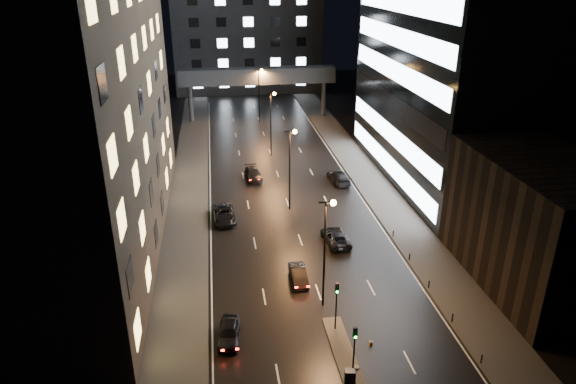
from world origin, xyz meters
name	(u,v)px	position (x,y,z in m)	size (l,w,h in m)	color
ground	(278,174)	(0.00, 40.00, 0.00)	(160.00, 160.00, 0.00)	black
sidewalk_left	(189,192)	(-12.50, 35.00, 0.07)	(5.00, 110.00, 0.15)	#383533
sidewalk_right	(371,182)	(12.50, 35.00, 0.07)	(5.00, 110.00, 0.15)	#383533
building_left	(63,52)	(-22.50, 24.00, 20.00)	(15.00, 48.00, 40.00)	#2D2319
building_right_low	(539,225)	(20.00, 9.00, 6.00)	(10.00, 18.00, 12.00)	black
building_right_glass	(475,10)	(25.00, 36.00, 22.50)	(20.00, 36.00, 45.00)	black
building_far	(247,37)	(0.00, 98.00, 12.50)	(34.00, 14.00, 25.00)	#333335
skybridge	(258,77)	(0.00, 70.00, 8.34)	(30.00, 3.00, 10.00)	#333335
median_island	(342,350)	(0.30, 2.00, 0.07)	(1.60, 8.00, 0.15)	#383533
traffic_signal_near	(336,299)	(0.30, 4.49, 3.09)	(0.28, 0.34, 4.40)	black
traffic_signal_far	(354,344)	(0.30, -1.01, 3.09)	(0.28, 0.34, 4.40)	black
bollard_row	(440,301)	(10.20, 6.50, 0.45)	(0.12, 25.12, 0.90)	black
streetlight_near	(327,240)	(0.16, 8.00, 6.50)	(1.45, 0.50, 10.15)	black
streetlight_mid_a	(291,159)	(0.16, 28.00, 6.50)	(1.45, 0.50, 10.15)	black
streetlight_mid_b	(272,116)	(0.16, 48.00, 6.50)	(1.45, 0.50, 10.15)	black
streetlight_far	(260,88)	(0.16, 68.00, 6.50)	(1.45, 0.50, 10.15)	black
car_away_a	(229,332)	(-8.36, 4.60, 0.71)	(1.67, 4.16, 1.42)	black
car_away_b	(299,275)	(-1.50, 12.08, 0.67)	(1.41, 4.05, 1.34)	black
car_away_c	(224,214)	(-8.15, 26.06, 0.78)	(2.57, 5.58, 1.55)	black
car_away_d	(253,174)	(-3.64, 38.46, 0.73)	(2.03, 5.00, 1.45)	black
car_toward_a	(336,237)	(3.66, 18.80, 0.71)	(2.36, 5.12, 1.42)	black
car_toward_b	(339,177)	(8.00, 35.60, 0.80)	(2.23, 5.49, 1.59)	black
utility_cabinet	(350,378)	(-0.10, -1.70, 0.78)	(0.76, 0.51, 1.26)	#444446
cone_a	(371,342)	(2.68, 2.29, 0.26)	(0.33, 0.33, 0.52)	orange
cone_b	(357,368)	(0.84, -0.21, 0.22)	(0.41, 0.41, 0.45)	#E5590C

